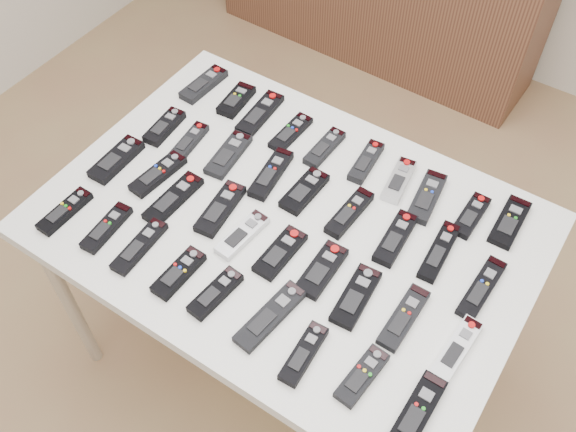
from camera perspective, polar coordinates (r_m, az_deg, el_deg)
The scene contains 40 objects.
ground at distance 2.30m, azimuth 0.20°, elevation -14.26°, with size 4.00×4.00×0.00m, color #9C6C4F.
table at distance 1.72m, azimuth -0.00°, elevation -1.61°, with size 1.25×0.88×0.78m.
remote_0 at distance 2.05m, azimuth -7.50°, elevation 11.54°, with size 0.05×0.17×0.02m, color black.
remote_1 at distance 1.98m, azimuth -4.62°, elevation 10.23°, with size 0.06×0.14×0.02m, color black.
remote_2 at distance 1.94m, azimuth -2.50°, elevation 9.10°, with size 0.06×0.19×0.02m, color black.
remote_3 at distance 1.88m, azimuth 0.24°, elevation 7.43°, with size 0.05×0.16×0.02m, color black.
remote_4 at distance 1.83m, azimuth 3.27°, elevation 6.08°, with size 0.05×0.16×0.02m, color black.
remote_5 at distance 1.81m, azimuth 6.96°, elevation 4.81°, with size 0.04×0.16×0.02m, color black.
remote_6 at distance 1.77m, azimuth 9.82°, elevation 3.15°, with size 0.05×0.16×0.02m, color #B7B7BC.
remote_7 at distance 1.75m, azimuth 12.24°, elevation 1.67°, with size 0.06×0.18×0.02m, color black.
remote_8 at distance 1.74m, azimuth 15.96°, elevation 0.03°, with size 0.05×0.15×0.02m, color black.
remote_9 at distance 1.75m, azimuth 19.11°, elevation -0.51°, with size 0.06×0.17×0.02m, color black.
remote_10 at distance 1.92m, azimuth -10.92°, elevation 7.80°, with size 0.05×0.15×0.02m, color black.
remote_11 at distance 1.87m, azimuth -8.78°, elevation 6.54°, with size 0.04×0.15×0.02m, color black.
remote_12 at distance 1.82m, azimuth -5.31°, elevation 5.46°, with size 0.06×0.18×0.02m, color black.
remote_13 at distance 1.76m, azimuth -1.52°, elevation 3.78°, with size 0.05×0.18×0.02m, color black.
remote_14 at distance 1.72m, azimuth 1.47°, elevation 2.25°, with size 0.06×0.16×0.02m, color black.
remote_15 at distance 1.68m, azimuth 5.48°, elevation 0.29°, with size 0.05×0.17×0.02m, color black.
remote_16 at distance 1.65m, azimuth 9.52°, elevation -1.95°, with size 0.05×0.17×0.02m, color black.
remote_17 at distance 1.64m, azimuth 13.29°, elevation -3.09°, with size 0.05×0.19×0.02m, color black.
remote_18 at distance 1.61m, azimuth 16.82°, elevation -6.15°, with size 0.05×0.19×0.02m, color black.
remote_19 at distance 1.86m, azimuth -15.01°, elevation 4.88°, with size 0.06×0.17×0.02m, color black.
remote_20 at distance 1.80m, azimuth -11.47°, elevation 3.70°, with size 0.05×0.17×0.02m, color black.
remote_21 at distance 1.73m, azimuth -10.15°, elevation 1.54°, with size 0.06×0.19×0.02m, color black.
remote_22 at distance 1.69m, azimuth -6.03°, elevation 0.66°, with size 0.06×0.18×0.02m, color black.
remote_23 at distance 1.64m, azimuth -4.08°, elevation -1.65°, with size 0.05×0.16×0.02m, color #B7B7BC.
remote_24 at distance 1.60m, azimuth -0.70°, elevation -3.27°, with size 0.06×0.16×0.02m, color black.
remote_25 at distance 1.57m, azimuth 3.04°, elevation -4.79°, with size 0.06×0.16×0.02m, color black.
remote_26 at distance 1.54m, azimuth 6.05°, elevation -7.12°, with size 0.06×0.17×0.02m, color black.
remote_27 at distance 1.53m, azimuth 10.25°, elevation -8.86°, with size 0.05×0.18×0.02m, color black.
remote_28 at distance 1.51m, azimuth 14.76°, elevation -11.35°, with size 0.05×0.18×0.02m, color silver.
remote_29 at distance 1.78m, azimuth -19.22°, elevation 0.41°, with size 0.05×0.16×0.02m, color black.
remote_30 at distance 1.71m, azimuth -15.82°, elevation -1.00°, with size 0.05×0.16×0.02m, color black.
remote_31 at distance 1.65m, azimuth -13.05°, elevation -2.63°, with size 0.05×0.18×0.02m, color black.
remote_32 at distance 1.59m, azimuth -9.69°, elevation -5.02°, with size 0.05×0.15×0.02m, color black.
remote_33 at distance 1.54m, azimuth -6.46°, elevation -6.83°, with size 0.05×0.15×0.02m, color black.
remote_34 at distance 1.50m, azimuth -1.58°, elevation -8.87°, with size 0.05×0.20×0.02m, color black.
remote_35 at distance 1.46m, azimuth 1.41°, elevation -12.13°, with size 0.04×0.16×0.02m, color black.
remote_36 at distance 1.45m, azimuth 6.59°, elevation -13.93°, with size 0.05×0.15×0.02m, color black.
remote_37 at distance 1.43m, azimuth 11.37°, elevation -16.77°, with size 0.05×0.19×0.02m, color black.
Camera 1 is at (0.51, -0.78, 2.10)m, focal length 40.00 mm.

